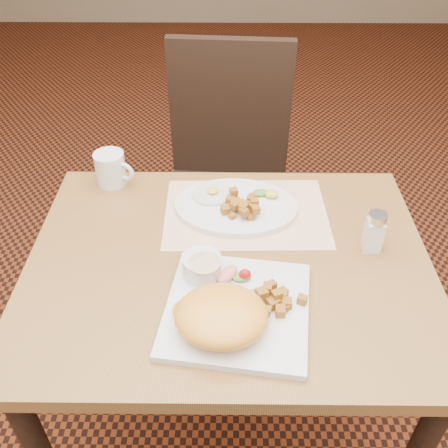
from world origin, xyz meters
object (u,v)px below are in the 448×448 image
Objects in this scene: salt_shaker at (374,231)px; coffee_mug at (111,169)px; plate_square at (237,309)px; plate_oval at (236,207)px; table at (229,294)px; chair_far at (227,172)px.

coffee_mug is at bearing 157.97° from salt_shaker.
salt_shaker is 0.68m from coffee_mug.
salt_shaker is at bearing 31.93° from plate_square.
plate_oval is (0.00, 0.33, 0.00)m from plate_square.
table is 0.46m from coffee_mug.
table is 3.21× the size of plate_square.
plate_square is at bearing -83.77° from table.
salt_shaker is 0.93× the size of coffee_mug.
chair_far is (-0.01, 0.67, -0.10)m from table.
chair_far is at bearing 50.62° from coffee_mug.
plate_square is at bearing 95.55° from chair_far.
chair_far is 0.54m from coffee_mug.
salt_shaker is at bearing -24.58° from plate_oval.
plate_square is 0.33m from plate_oval.
plate_oval is 3.05× the size of salt_shaker.
plate_oval is at bearing 89.86° from plate_square.
coffee_mug is at bearing 160.43° from plate_oval.
salt_shaker reaches higher than coffee_mug.
table is 0.19m from plate_square.
table is at bearing 94.50° from chair_far.
table is 0.93× the size of chair_far.
table is 2.96× the size of plate_oval.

